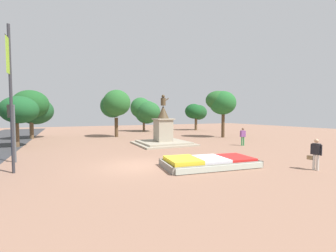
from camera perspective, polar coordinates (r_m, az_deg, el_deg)
name	(u,v)px	position (r m, az deg, el deg)	size (l,w,h in m)	color
ground_plane	(137,166)	(13.42, -7.96, -9.95)	(93.26, 93.26, 0.00)	#8C6651
flower_planter	(209,162)	(13.26, 10.35, -9.05)	(5.68, 3.23, 0.57)	#38281C
statue_monument	(163,134)	(22.25, -1.22, -2.10)	(5.29, 5.29, 4.92)	gray
traffic_light_mid_block	(12,123)	(16.81, -34.83, 0.68)	(0.41, 0.28, 3.59)	#4C5156
banner_pole	(11,95)	(13.78, -35.09, 6.50)	(0.14, 0.72, 7.46)	#2D2D33
pedestrian_with_handbag	(316,153)	(14.46, 33.40, -5.64)	(0.27, 0.73, 1.69)	beige
pedestrian_near_planter	(243,135)	(22.56, 18.47, -2.27)	(0.54, 0.34, 1.70)	#338C4C
park_tree_far_left	(115,104)	(30.36, -13.36, 5.35)	(3.66, 4.62, 6.14)	#4C3823
park_tree_behind_statue	(33,108)	(32.02, -31.03, 3.96)	(4.39, 5.07, 5.85)	brown
park_tree_far_right	(146,111)	(39.28, -5.64, 3.83)	(4.86, 5.00, 5.90)	brown
park_tree_street_side	(196,112)	(42.56, 7.14, 3.58)	(4.40, 3.12, 4.93)	brown
park_tree_mid_canopy	(19,110)	(24.75, -33.66, 3.35)	(3.16, 3.70, 4.63)	brown
park_tree_distant	(221,102)	(29.96, 13.25, 5.95)	(3.80, 3.57, 6.03)	#4C3823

